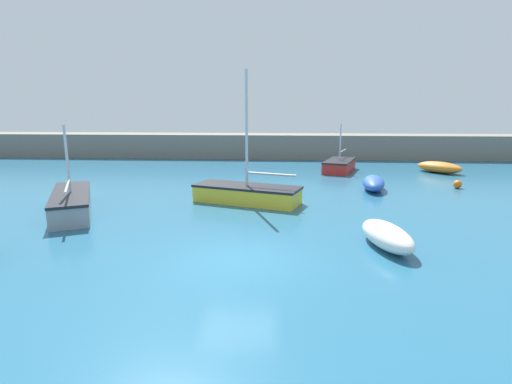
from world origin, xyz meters
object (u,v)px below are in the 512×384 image
(sailboat_twin_hulled, at_px, (339,165))
(mooring_buoy_orange, at_px, (458,184))
(rowboat_white_midwater, at_px, (374,183))
(rowboat_blue_near, at_px, (387,236))
(open_tender_yellow, at_px, (439,167))
(sailboat_short_mast, at_px, (71,202))
(sailboat_tall_mast, at_px, (247,193))

(sailboat_twin_hulled, distance_m, mooring_buoy_orange, 8.67)
(rowboat_white_midwater, height_order, rowboat_blue_near, rowboat_blue_near)
(open_tender_yellow, relative_size, mooring_buoy_orange, 6.98)
(rowboat_white_midwater, xyz_separation_m, sailboat_twin_hulled, (-1.05, 6.79, 0.04))
(sailboat_twin_hulled, bearing_deg, sailboat_short_mast, -28.44)
(sailboat_tall_mast, relative_size, sailboat_twin_hulled, 1.47)
(sailboat_short_mast, bearing_deg, sailboat_twin_hulled, -72.82)
(sailboat_tall_mast, relative_size, mooring_buoy_orange, 13.41)
(open_tender_yellow, relative_size, rowboat_blue_near, 1.06)
(sailboat_twin_hulled, relative_size, mooring_buoy_orange, 9.12)
(sailboat_short_mast, bearing_deg, mooring_buoy_orange, -96.53)
(sailboat_short_mast, xyz_separation_m, rowboat_blue_near, (13.39, -3.75, -0.09))
(sailboat_short_mast, xyz_separation_m, sailboat_twin_hulled, (14.09, 13.02, -0.06))
(sailboat_tall_mast, bearing_deg, mooring_buoy_orange, -141.71)
(rowboat_white_midwater, xyz_separation_m, open_tender_yellow, (6.29, 6.61, -0.00))
(sailboat_tall_mast, xyz_separation_m, sailboat_short_mast, (-7.93, -2.60, 0.02))
(sailboat_tall_mast, xyz_separation_m, sailboat_twin_hulled, (6.16, 10.42, -0.04))
(open_tender_yellow, bearing_deg, sailboat_short_mast, -101.32)
(sailboat_twin_hulled, bearing_deg, mooring_buoy_orange, 64.90)
(sailboat_short_mast, xyz_separation_m, mooring_buoy_orange, (20.33, 7.01, -0.27))
(open_tender_yellow, height_order, sailboat_short_mast, sailboat_short_mast)
(sailboat_tall_mast, bearing_deg, sailboat_twin_hulled, -101.87)
(rowboat_blue_near, bearing_deg, open_tender_yellow, -39.15)
(rowboat_white_midwater, xyz_separation_m, rowboat_blue_near, (-1.76, -9.98, 0.02))
(rowboat_white_midwater, bearing_deg, mooring_buoy_orange, 108.33)
(rowboat_white_midwater, bearing_deg, sailboat_twin_hulled, -161.42)
(rowboat_white_midwater, distance_m, sailboat_twin_hulled, 6.87)
(sailboat_short_mast, relative_size, sailboat_twin_hulled, 1.28)
(sailboat_twin_hulled, height_order, mooring_buoy_orange, sailboat_twin_hulled)
(open_tender_yellow, bearing_deg, rowboat_blue_near, -68.11)
(rowboat_blue_near, relative_size, mooring_buoy_orange, 6.60)
(rowboat_white_midwater, relative_size, sailboat_twin_hulled, 0.76)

